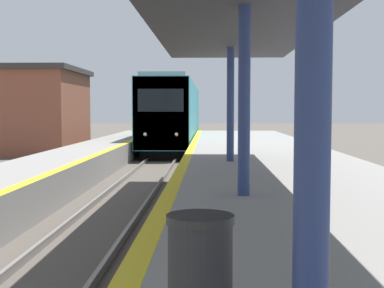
% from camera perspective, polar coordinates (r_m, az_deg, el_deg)
% --- Properties ---
extents(train, '(2.84, 22.12, 4.53)m').
position_cam_1_polar(train, '(37.39, -1.82, 3.21)').
color(train, black).
rests_on(train, ground).
extents(station_canopy, '(4.17, 20.17, 3.77)m').
position_cam_1_polar(station_canopy, '(10.30, 5.65, 14.75)').
color(station_canopy, navy).
rests_on(station_canopy, platform_right).
extents(trash_bin, '(0.49, 0.49, 0.88)m').
position_cam_1_polar(trash_bin, '(3.92, 0.87, -13.86)').
color(trash_bin, '#262628').
rests_on(trash_bin, platform_right).
extents(station_building, '(9.75, 7.31, 5.11)m').
position_cam_1_polar(station_building, '(34.34, -19.68, 3.40)').
color(station_building, brown).
rests_on(station_building, ground).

